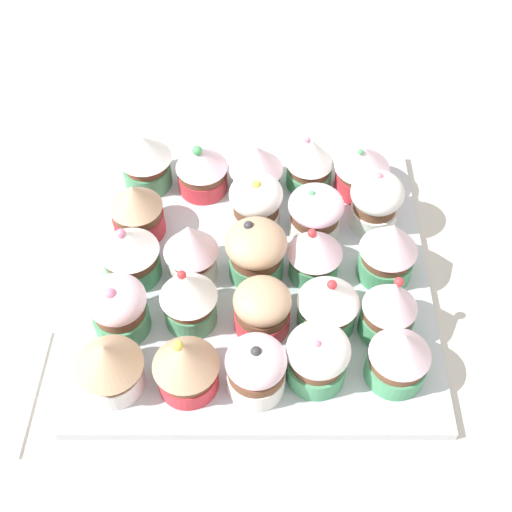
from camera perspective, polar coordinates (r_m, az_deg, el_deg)
The scene contains 26 objects.
ground_plane at distance 77.54cm, azimuth 0.00°, elevation -2.60°, with size 180.00×180.00×3.00cm, color beige.
baking_tray at distance 75.84cm, azimuth 0.00°, elevation -1.68°, with size 37.87×37.87×1.20cm.
cupcake_0 at distance 66.33cm, azimuth -12.19°, elevation -8.88°, with size 6.58×6.58×6.99cm.
cupcake_1 at distance 65.18cm, azimuth -5.91°, elevation -9.01°, with size 6.42×6.42×7.47cm.
cupcake_2 at distance 64.88cm, azimuth 0.07°, elevation -9.42°, with size 5.80×5.80×7.26cm.
cupcake_3 at distance 65.70cm, azimuth 5.14°, elevation -8.42°, with size 6.12×6.12×7.23cm.
cupcake_4 at distance 66.79cm, azimuth 11.87°, elevation -8.21°, with size 5.97×5.97×7.19cm.
cupcake_5 at distance 69.92cm, azimuth -11.44°, elevation -4.20°, with size 5.98×5.98×7.24cm.
cupcake_6 at distance 69.14cm, azimuth -5.65°, elevation -3.54°, with size 5.91×5.91×7.49cm.
cupcake_7 at distance 68.87cm, azimuth 0.50°, elevation -4.39°, with size 5.88×5.88×6.24cm.
cupcake_8 at distance 69.22cm, azimuth 6.03°, elevation -3.98°, with size 6.34×6.34×7.00cm.
cupcake_9 at distance 69.02cm, azimuth 11.10°, elevation -4.29°, with size 5.52×5.52×8.43cm.
cupcake_10 at distance 74.09cm, azimuth -10.44°, elevation 0.58°, with size 6.37×6.37×7.26cm.
cupcake_11 at distance 72.44cm, azimuth -5.47°, elevation 0.59°, with size 5.91×5.91×7.85cm.
cupcake_12 at distance 72.54cm, azimuth -0.24°, elevation 0.56°, with size 6.59×6.59×7.58cm.
cupcake_13 at distance 72.81cm, azimuth 4.94°, elevation 0.43°, with size 5.98×5.98×7.26cm.
cupcake_14 at distance 73.67cm, azimuth 10.98°, elevation 0.78°, with size 6.22×6.22×8.05cm.
cupcake_15 at distance 77.59cm, azimuth -9.96°, elevation 3.91°, with size 5.98×5.98×7.30cm.
cupcake_16 at distance 76.98cm, azimuth -0.24°, elevation 4.50°, with size 6.08×6.08×7.60cm.
cupcake_17 at distance 76.92cm, azimuth 5.00°, elevation 3.58°, with size 6.27×6.27×6.43cm.
cupcake_18 at distance 78.35cm, azimuth 10.01°, elevation 4.57°, with size 6.02×6.02×7.51cm.
cupcake_19 at distance 82.67cm, azimuth -9.23°, elevation 8.00°, with size 6.41×6.41×7.44cm.
cupcake_20 at distance 81.63cm, azimuth -4.53°, elevation 7.34°, with size 6.19×6.19×6.93cm.
cupcake_21 at distance 80.85cm, azimuth 0.03°, elevation 7.37°, with size 6.41×6.41×7.04cm.
cupcake_22 at distance 81.95cm, azimuth 4.55°, elevation 7.83°, with size 5.60×5.60×7.36cm.
cupcake_23 at distance 82.09cm, azimuth 8.85°, elevation 7.23°, with size 6.53×6.53×6.91cm.
Camera 1 is at (0.10, -45.05, 61.60)cm, focal length 47.83 mm.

